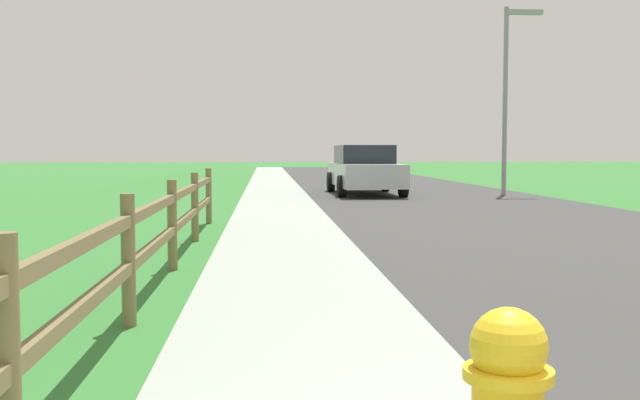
# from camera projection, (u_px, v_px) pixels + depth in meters

# --- Properties ---
(ground_plane) EXTENTS (120.00, 120.00, 0.00)m
(ground_plane) POSITION_uv_depth(u_px,v_px,m) (303.00, 190.00, 25.91)
(ground_plane) COLOR #337632
(road_asphalt) EXTENTS (7.00, 66.00, 0.01)m
(road_asphalt) POSITION_uv_depth(u_px,v_px,m) (393.00, 186.00, 28.16)
(road_asphalt) COLOR #3A3A3A
(road_asphalt) RESTS_ON ground
(curb_concrete) EXTENTS (6.00, 66.00, 0.01)m
(curb_concrete) POSITION_uv_depth(u_px,v_px,m) (220.00, 187.00, 27.69)
(curb_concrete) COLOR #9EA69A
(curb_concrete) RESTS_ON ground
(grass_verge) EXTENTS (5.00, 66.00, 0.00)m
(grass_verge) POSITION_uv_depth(u_px,v_px,m) (179.00, 187.00, 27.58)
(grass_verge) COLOR #337632
(grass_verge) RESTS_ON ground
(rail_fence) EXTENTS (0.11, 13.64, 1.04)m
(rail_fence) POSITION_uv_depth(u_px,v_px,m) (154.00, 230.00, 7.08)
(rail_fence) COLOR olive
(rail_fence) RESTS_ON ground
(parked_suv_silver) EXTENTS (2.09, 4.96, 1.53)m
(parked_suv_silver) POSITION_uv_depth(u_px,v_px,m) (365.00, 169.00, 23.23)
(parked_suv_silver) COLOR #B7BABF
(parked_suv_silver) RESTS_ON ground
(street_lamp) EXTENTS (1.17, 0.20, 5.67)m
(street_lamp) POSITION_uv_depth(u_px,v_px,m) (509.00, 82.00, 22.54)
(street_lamp) COLOR gray
(street_lamp) RESTS_ON ground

